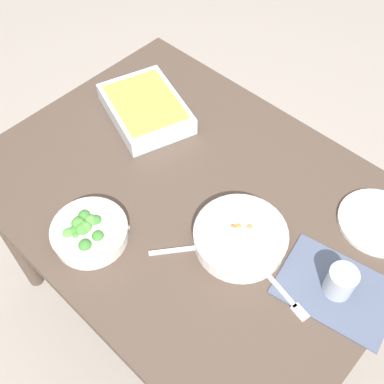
% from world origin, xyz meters
% --- Properties ---
extents(ground_plane, '(6.00, 6.00, 0.00)m').
position_xyz_m(ground_plane, '(0.00, 0.00, 0.00)').
color(ground_plane, '#9E9389').
extents(dining_table, '(1.20, 0.90, 0.74)m').
position_xyz_m(dining_table, '(0.00, 0.00, 0.65)').
color(dining_table, '#4C3D33').
rests_on(dining_table, ground_plane).
extents(placemat, '(0.31, 0.25, 0.00)m').
position_xyz_m(placemat, '(0.47, 0.02, 0.74)').
color(placemat, '#4C5670').
rests_on(placemat, dining_table).
extents(stew_bowl, '(0.25, 0.25, 0.06)m').
position_xyz_m(stew_bowl, '(0.21, -0.04, 0.77)').
color(stew_bowl, white).
rests_on(stew_bowl, dining_table).
extents(broccoli_bowl, '(0.20, 0.20, 0.07)m').
position_xyz_m(broccoli_bowl, '(-0.09, -0.30, 0.77)').
color(broccoli_bowl, white).
rests_on(broccoli_bowl, dining_table).
extents(baking_dish, '(0.36, 0.31, 0.06)m').
position_xyz_m(baking_dish, '(-0.32, 0.13, 0.77)').
color(baking_dish, silver).
rests_on(baking_dish, dining_table).
extents(drink_cup, '(0.07, 0.07, 0.08)m').
position_xyz_m(drink_cup, '(0.47, 0.02, 0.78)').
color(drink_cup, '#B2BCC6').
rests_on(drink_cup, dining_table).
extents(side_plate, '(0.22, 0.22, 0.01)m').
position_xyz_m(side_plate, '(0.44, 0.27, 0.75)').
color(side_plate, silver).
rests_on(side_plate, dining_table).
extents(spoon_by_stew, '(0.12, 0.15, 0.01)m').
position_xyz_m(spoon_by_stew, '(0.13, -0.14, 0.74)').
color(spoon_by_stew, silver).
rests_on(spoon_by_stew, dining_table).
extents(spoon_by_broccoli, '(0.10, 0.16, 0.01)m').
position_xyz_m(spoon_by_broccoli, '(-0.07, -0.26, 0.74)').
color(spoon_by_broccoli, silver).
rests_on(spoon_by_broccoli, dining_table).
extents(fork_on_table, '(0.18, 0.05, 0.01)m').
position_xyz_m(fork_on_table, '(0.39, -0.08, 0.74)').
color(fork_on_table, silver).
rests_on(fork_on_table, dining_table).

